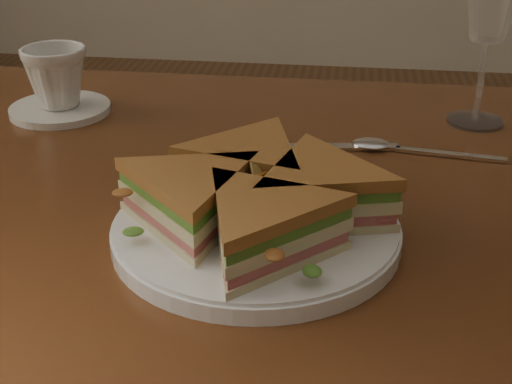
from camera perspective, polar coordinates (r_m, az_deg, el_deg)
table at (r=0.82m, az=5.08°, el=-6.30°), size 1.20×0.80×0.75m
plate at (r=0.68m, az=0.00°, el=-3.17°), size 0.27×0.27×0.02m
sandwich_wedges at (r=0.66m, az=0.00°, el=-0.39°), size 0.31×0.31×0.06m
crisps_mound at (r=0.66m, az=0.00°, el=-0.70°), size 0.09×0.09×0.05m
spoon at (r=0.89m, az=10.68°, el=3.56°), size 0.18×0.04×0.01m
knife at (r=0.88m, az=4.02°, el=3.54°), size 0.21×0.05×0.00m
saucer at (r=1.03m, az=-15.39°, el=6.41°), size 0.14×0.14×0.01m
coffee_cup at (r=1.02m, az=-15.70°, el=8.84°), size 0.09×0.09×0.08m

